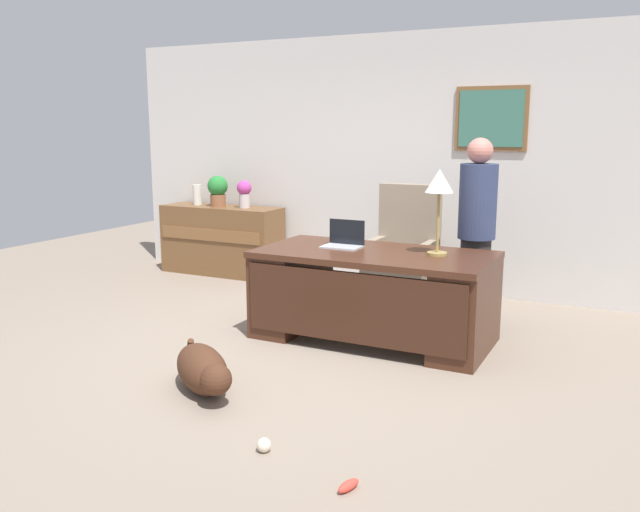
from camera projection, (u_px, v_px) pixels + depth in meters
name	position (u px, v px, depth m)	size (l,w,h in m)	color
ground_plane	(296.00, 359.00, 5.03)	(12.00, 12.00, 0.00)	gray
back_wall	(412.00, 163.00, 7.05)	(7.00, 0.16, 2.70)	silver
desk	(372.00, 292.00, 5.41)	(1.89, 0.97, 0.74)	#422316
credenza	(222.00, 240.00, 7.90)	(1.47, 0.50, 0.81)	brown
armchair	(404.00, 256.00, 6.33)	(0.60, 0.59, 1.19)	gray
person_standing	(476.00, 232.00, 5.69)	(0.32, 0.32, 1.64)	#262323
dog_lying	(204.00, 370.00, 4.37)	(0.70, 0.64, 0.30)	#472819
laptop	(344.00, 240.00, 5.57)	(0.32, 0.22, 0.22)	#B2B5BA
desk_lamp	(439.00, 187.00, 5.12)	(0.22, 0.22, 0.67)	#9E8447
vase_with_flowers	(244.00, 192.00, 7.64)	(0.17, 0.17, 0.32)	beige
vase_empty	(197.00, 195.00, 7.95)	(0.11, 0.11, 0.24)	silver
potted_plant	(218.00, 189.00, 7.80)	(0.24, 0.24, 0.36)	brown
dog_toy_ball	(264.00, 445.00, 3.58)	(0.08, 0.08, 0.08)	beige
dog_toy_bone	(348.00, 486.00, 3.21)	(0.14, 0.05, 0.05)	#E53F33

